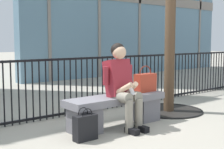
# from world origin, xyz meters

# --- Properties ---
(ground_plane) EXTENTS (60.00, 60.00, 0.00)m
(ground_plane) POSITION_xyz_m (0.00, 0.00, 0.00)
(ground_plane) COLOR #A8A091
(stone_bench) EXTENTS (1.60, 0.44, 0.45)m
(stone_bench) POSITION_xyz_m (0.00, 0.00, 0.27)
(stone_bench) COLOR slate
(stone_bench) RESTS_ON ground
(seated_person_with_phone) EXTENTS (0.52, 0.66, 1.21)m
(seated_person_with_phone) POSITION_xyz_m (-0.00, -0.13, 0.65)
(seated_person_with_phone) COLOR gray
(seated_person_with_phone) RESTS_ON ground
(handbag_on_bench) EXTENTS (0.36, 0.15, 0.41)m
(handbag_on_bench) POSITION_xyz_m (0.58, -0.01, 0.60)
(handbag_on_bench) COLOR #B23823
(handbag_on_bench) RESTS_ON stone_bench
(shopping_bag) EXTENTS (0.30, 0.13, 0.41)m
(shopping_bag) POSITION_xyz_m (-0.73, -0.27, 0.17)
(shopping_bag) COLOR black
(shopping_bag) RESTS_ON ground
(plaza_railing) EXTENTS (9.97, 0.04, 0.97)m
(plaza_railing) POSITION_xyz_m (0.00, 0.98, 0.49)
(plaza_railing) COLOR black
(plaza_railing) RESTS_ON ground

